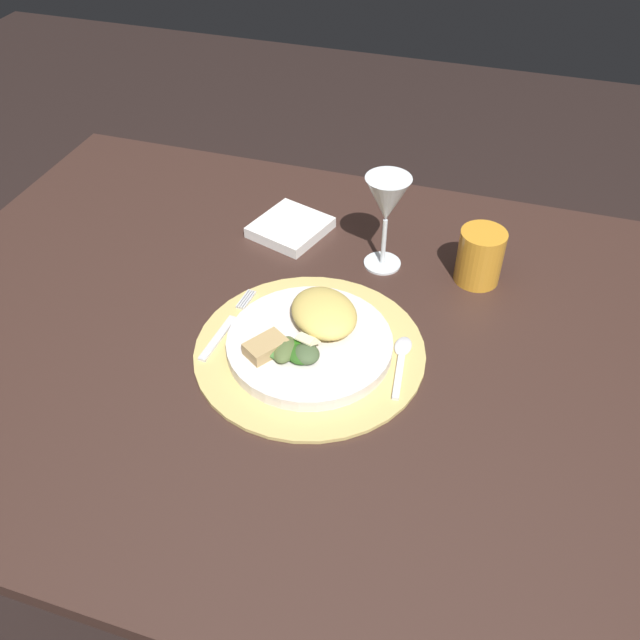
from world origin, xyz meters
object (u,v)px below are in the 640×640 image
Objects in this scene: wine_glass at (387,202)px; napkin at (290,227)px; dinner_plate at (310,344)px; fork at (226,327)px; dining_table at (331,396)px; spoon at (402,356)px; amber_tumbler at (480,256)px.

napkin is at bearing 166.67° from wine_glass.
fork is at bearing 178.89° from dinner_plate.
fork is (-0.16, -0.03, 0.13)m from dining_table.
dining_table is 5.77× the size of dinner_plate.
spoon is 0.37m from napkin.
dinner_plate is at bearing -126.11° from dining_table.
dinner_plate reaches higher than spoon.
dinner_plate is 0.27m from wine_glass.
fork is 0.28m from napkin.
wine_glass is at bearing 82.42° from dining_table.
napkin is (-0.13, 0.28, -0.01)m from dinner_plate.
spoon is (0.27, 0.02, -0.00)m from fork.
spoon is at bearing 9.95° from dinner_plate.
spoon is at bearing 4.41° from fork.
spoon is 0.24m from amber_tumbler.
napkin is (-0.26, 0.26, 0.00)m from spoon.
dining_table is at bearing 53.89° from dinner_plate.
amber_tumbler is (0.08, 0.22, 0.04)m from spoon.
fork is at bearing -128.33° from wine_glass.
wine_glass is at bearing -13.33° from napkin.
dinner_plate is 0.14m from spoon.
dining_table is 0.17m from spoon.
dining_table is 8.39× the size of wine_glass.
napkin is at bearing 174.17° from amber_tumbler.
dinner_plate is at bearing -170.05° from spoon.
amber_tumbler is at bearing -5.83° from napkin.
wine_glass is (0.03, 0.21, 0.25)m from dining_table.
spoon is at bearing -69.35° from wine_glass.
dining_table is 0.32m from wine_glass.
amber_tumbler is at bearing 49.70° from dinner_plate.
dinner_plate is at bearing -102.17° from wine_glass.
napkin is at bearing 88.84° from fork.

